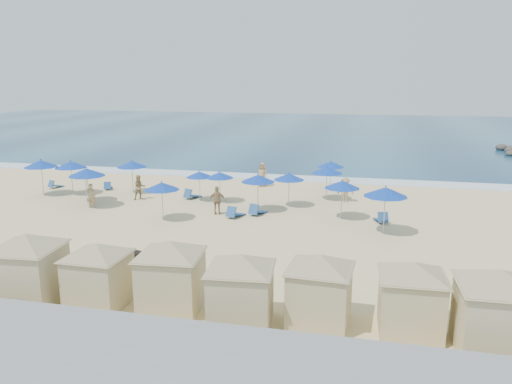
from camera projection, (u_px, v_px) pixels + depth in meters
ground at (197, 230)px, 27.20m from camera, size 160.00×160.00×0.00m
ocean at (314, 131)px, 79.43m from camera, size 160.00×80.00×0.06m
surf_line at (260, 177)px, 41.92m from camera, size 160.00×2.50×0.08m
seawall at (37, 344)px, 14.24m from camera, size 160.00×6.10×1.22m
trash_bin at (132, 260)px, 21.65m from camera, size 0.86×0.86×0.73m
cabana_0 at (28, 260)px, 17.99m from camera, size 4.65×4.65×2.93m
cabana_1 at (98, 267)px, 17.81m from camera, size 4.18×4.18×2.62m
cabana_2 at (171, 266)px, 17.55m from camera, size 4.45×4.45×2.81m
cabana_3 at (241, 281)px, 16.41m from camera, size 4.34×4.34×2.73m
cabana_4 at (320, 280)px, 16.50m from camera, size 4.28×4.28×2.69m
cabana_5 at (412, 288)px, 15.92m from camera, size 4.23×4.23×2.66m
cabana_6 at (498, 301)px, 14.62m from camera, size 4.68×4.68×2.94m
umbrella_0 at (41, 164)px, 34.93m from camera, size 2.30×2.30×2.62m
umbrella_1 at (87, 172)px, 31.61m from camera, size 2.32×2.32×2.64m
umbrella_2 at (71, 165)px, 35.18m from camera, size 2.19×2.19×2.49m
umbrella_3 at (85, 172)px, 33.05m from camera, size 2.06×2.06×2.35m
umbrella_4 at (132, 164)px, 35.74m from camera, size 2.14×2.14×2.43m
umbrella_5 at (199, 174)px, 33.42m from camera, size 1.84×1.84×2.10m
umbrella_6 at (162, 186)px, 28.72m from camera, size 2.06×2.06×2.34m
umbrella_7 at (289, 177)px, 31.85m from camera, size 1.99×1.99×2.27m
umbrella_8 at (258, 178)px, 30.63m from camera, size 2.12×2.12×2.42m
umbrella_9 at (327, 170)px, 33.60m from camera, size 2.09×2.09×2.38m
umbrella_10 at (342, 185)px, 28.99m from camera, size 2.09×2.09×2.38m
umbrella_11 at (386, 192)px, 26.07m from camera, size 2.32×2.32×2.64m
umbrella_12 at (331, 164)px, 36.64m from camera, size 1.97×1.97×2.24m
umbrella_13 at (220, 175)px, 33.02m from camera, size 1.87×1.87×2.13m
beach_chair_0 at (55, 185)px, 37.77m from camera, size 0.84×1.25×0.63m
beach_chair_1 at (108, 187)px, 37.20m from camera, size 0.93×1.27×0.64m
beach_chair_2 at (191, 195)px, 34.37m from camera, size 1.07×1.47×0.74m
beach_chair_3 at (235, 213)px, 29.66m from camera, size 0.99×1.47×0.75m
beach_chair_4 at (257, 211)px, 30.22m from camera, size 1.00×1.48×0.75m
beach_chair_5 at (381, 218)px, 28.58m from camera, size 0.89×1.40×0.71m
beachgoer_0 at (91, 196)px, 31.73m from camera, size 0.63×0.47×1.60m
beachgoer_1 at (139, 187)px, 33.93m from camera, size 1.05×1.01×1.71m
beachgoer_2 at (217, 200)px, 30.21m from camera, size 1.08×0.59×1.75m
beachgoer_3 at (346, 190)px, 33.28m from camera, size 1.10×0.66×1.67m
beachgoer_4 at (262, 174)px, 38.15m from camera, size 1.03×0.82×1.85m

